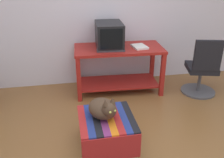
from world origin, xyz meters
The scene contains 8 objects.
back_wall centered at (0.00, 2.05, 1.30)m, with size 8.00×0.10×2.60m, color silver.
desk centered at (0.30, 1.60, 0.48)m, with size 1.34×0.68×0.71m.
tv_monitor centered at (0.17, 1.66, 0.88)m, with size 0.40×0.54×0.36m.
keyboard centered at (0.15, 1.47, 0.72)m, with size 0.40×0.15×0.02m, color #333338.
book centered at (0.60, 1.54, 0.72)m, with size 0.19×0.26×0.03m, color white.
ottoman_with_blanket centered at (-0.10, 0.29, 0.18)m, with size 0.58×0.63×0.36m.
cat centered at (-0.13, 0.32, 0.47)m, with size 0.39×0.46×0.28m.
office_chair centered at (1.50, 1.24, 0.39)m, with size 0.52×0.52×0.89m.
Camera 1 is at (-0.45, -1.89, 1.84)m, focal length 40.16 mm.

